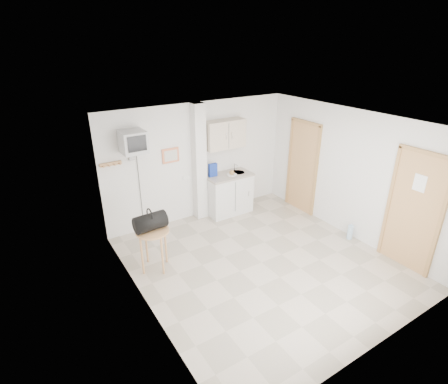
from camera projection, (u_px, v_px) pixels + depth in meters
ground at (262, 262)px, 6.22m from camera, size 4.50×4.50×0.00m
room_envelope at (274, 178)px, 5.79m from camera, size 4.24×4.54×2.55m
kitchenette at (228, 179)px, 7.72m from camera, size 1.03×0.58×2.10m
crt_television at (133, 143)px, 6.29m from camera, size 0.44×0.45×2.15m
round_table at (153, 237)px, 5.83m from camera, size 0.56×0.56×0.75m
duffel_bag at (150, 222)px, 5.74m from camera, size 0.54×0.32×0.39m
water_bottle at (350, 232)px, 6.91m from camera, size 0.11×0.11×0.32m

